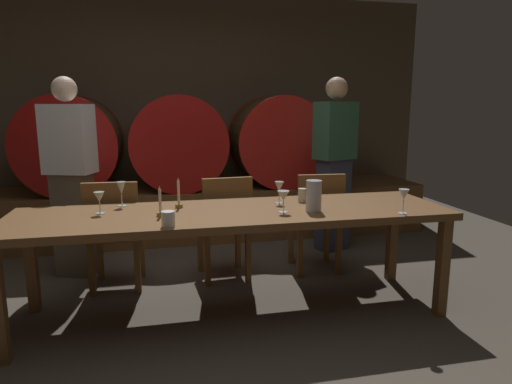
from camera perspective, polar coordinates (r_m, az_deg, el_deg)
name	(u,v)px	position (r m, az deg, el deg)	size (l,w,h in m)	color
ground_plane	(201,324)	(3.11, -7.06, -16.48)	(7.84, 7.84, 0.00)	#4C443A
back_wall	(177,113)	(5.48, -10.11, 9.89)	(6.03, 0.24, 2.70)	brown
barrel_shelf	(182,211)	(5.06, -9.45, -2.45)	(5.43, 0.90, 0.55)	brown
wine_barrel_left	(71,144)	(5.01, -22.63, 5.66)	(1.01, 0.81, 1.01)	brown
wine_barrel_center	(178,143)	(4.94, -9.95, 6.26)	(1.01, 0.81, 1.01)	brown
wine_barrel_right	(276,141)	(5.11, 2.58, 6.56)	(1.01, 0.81, 1.01)	#513319
dining_table	(234,220)	(3.02, -2.82, -3.56)	(2.92, 0.80, 0.74)	brown
chair_left	(115,230)	(3.63, -17.68, -4.65)	(0.42, 0.42, 0.88)	brown
chair_center	(225,223)	(3.67, -4.00, -3.96)	(0.43, 0.43, 0.88)	brown
chair_right	(317,218)	(3.87, 7.83, -3.26)	(0.43, 0.43, 0.88)	brown
guest_left	(71,177)	(4.01, -22.60, 1.81)	(0.44, 0.35, 1.67)	brown
guest_right	(334,163)	(4.46, 10.00, 3.64)	(0.44, 0.36, 1.71)	#33384C
candle_left	(160,208)	(2.89, -12.16, -2.01)	(0.05, 0.05, 0.20)	olive
candle_right	(179,199)	(3.12, -9.86, -0.91)	(0.05, 0.05, 0.21)	olive
pitcher	(314,196)	(2.98, 7.41, -0.50)	(0.10, 0.10, 0.21)	silver
wine_glass_far_left	(99,198)	(3.06, -19.45, -0.71)	(0.07, 0.07, 0.15)	silver
wine_glass_left	(121,189)	(3.24, -16.88, 0.38)	(0.06, 0.06, 0.17)	silver
wine_glass_center	(284,197)	(2.92, 3.56, -0.58)	(0.08, 0.08, 0.15)	white
wine_glass_right	(279,188)	(3.20, 2.99, 0.56)	(0.07, 0.07, 0.16)	silver
wine_glass_far_right	(404,195)	(3.04, 18.41, -0.42)	(0.07, 0.07, 0.16)	white
cup_left	(168,219)	(2.64, -11.19, -3.40)	(0.08, 0.08, 0.09)	white
cup_right	(302,195)	(3.29, 5.92, -0.38)	(0.06, 0.06, 0.10)	beige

